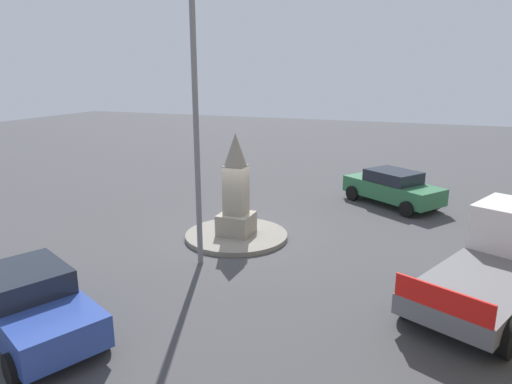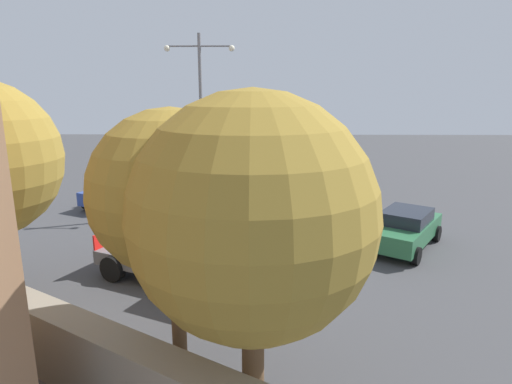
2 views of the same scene
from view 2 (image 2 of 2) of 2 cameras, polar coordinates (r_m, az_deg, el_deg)
ground_plane at (r=21.01m, az=-0.69°, el=-2.93°), size 80.00×80.00×0.00m
traffic_island at (r=20.99m, az=-0.70°, el=-2.72°), size 3.50×3.50×0.16m
monument at (r=20.61m, az=-0.71°, el=1.46°), size 1.09×1.09×3.45m
streetlamp at (r=20.53m, az=-7.40°, el=10.91°), size 3.25×0.28×8.49m
car_blue_near_island at (r=23.69m, az=-17.92°, el=0.19°), size 3.23×4.38×1.50m
car_green_waiting at (r=17.32m, az=19.49°, el=-4.60°), size 3.78×4.41×1.49m
truck_white_parked_left at (r=13.26m, az=-6.63°, el=-8.38°), size 6.07×4.26×2.09m
tree_mid_cluster at (r=6.86m, az=-0.44°, el=-3.38°), size 4.06×4.06×5.96m
tree_far_corner at (r=7.81m, az=-11.13°, el=-0.16°), size 3.05×3.05×5.64m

